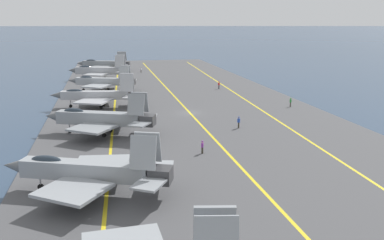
{
  "coord_description": "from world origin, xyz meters",
  "views": [
    {
      "loc": [
        -68.23,
        14.3,
        16.44
      ],
      "look_at": [
        -15.05,
        2.84,
        2.9
      ],
      "focal_mm": 38.0,
      "sensor_mm": 36.0,
      "label": 1
    }
  ],
  "objects_px": {
    "crew_purple_vest": "(202,146)",
    "parked_jet_fifth": "(98,95)",
    "crew_red_vest": "(219,85)",
    "crew_white_vest": "(141,70)",
    "parked_jet_eighth": "(104,64)",
    "crew_green_vest": "(291,102)",
    "parked_jet_third": "(89,171)",
    "crew_blue_vest": "(239,122)",
    "parked_jet_sixth": "(103,81)",
    "parked_jet_seventh": "(100,71)",
    "parked_jet_fourth": "(101,118)"
  },
  "relations": [
    {
      "from": "crew_purple_vest",
      "to": "parked_jet_fifth",
      "type": "bearing_deg",
      "value": 22.85
    },
    {
      "from": "crew_red_vest",
      "to": "crew_white_vest",
      "type": "distance_m",
      "value": 37.36
    },
    {
      "from": "parked_jet_eighth",
      "to": "crew_green_vest",
      "type": "bearing_deg",
      "value": -151.82
    },
    {
      "from": "parked_jet_third",
      "to": "crew_blue_vest",
      "type": "distance_m",
      "value": 29.06
    },
    {
      "from": "parked_jet_eighth",
      "to": "parked_jet_fifth",
      "type": "bearing_deg",
      "value": 178.57
    },
    {
      "from": "parked_jet_third",
      "to": "crew_white_vest",
      "type": "height_order",
      "value": "parked_jet_third"
    },
    {
      "from": "parked_jet_sixth",
      "to": "crew_purple_vest",
      "type": "xyz_separation_m",
      "value": [
        -47.47,
        -11.72,
        -1.43
      ]
    },
    {
      "from": "parked_jet_fifth",
      "to": "crew_blue_vest",
      "type": "distance_m",
      "value": 28.73
    },
    {
      "from": "parked_jet_seventh",
      "to": "parked_jet_eighth",
      "type": "distance_m",
      "value": 19.36
    },
    {
      "from": "crew_blue_vest",
      "to": "crew_purple_vest",
      "type": "xyz_separation_m",
      "value": [
        -10.46,
        8.17,
        -0.09
      ]
    },
    {
      "from": "parked_jet_sixth",
      "to": "crew_blue_vest",
      "type": "xyz_separation_m",
      "value": [
        -37.01,
        -19.89,
        -1.34
      ]
    },
    {
      "from": "parked_jet_third",
      "to": "parked_jet_sixth",
      "type": "relative_size",
      "value": 1.06
    },
    {
      "from": "crew_blue_vest",
      "to": "crew_green_vest",
      "type": "xyz_separation_m",
      "value": [
        12.59,
        -14.43,
        -0.03
      ]
    },
    {
      "from": "parked_jet_fourth",
      "to": "parked_jet_fifth",
      "type": "bearing_deg",
      "value": 1.83
    },
    {
      "from": "parked_jet_seventh",
      "to": "crew_green_vest",
      "type": "xyz_separation_m",
      "value": [
        -43.96,
        -35.11,
        -1.5
      ]
    },
    {
      "from": "parked_jet_sixth",
      "to": "crew_purple_vest",
      "type": "bearing_deg",
      "value": -166.13
    },
    {
      "from": "parked_jet_fifth",
      "to": "parked_jet_seventh",
      "type": "height_order",
      "value": "parked_jet_seventh"
    },
    {
      "from": "parked_jet_fifth",
      "to": "crew_blue_vest",
      "type": "xyz_separation_m",
      "value": [
        -19.69,
        -20.88,
        -1.35
      ]
    },
    {
      "from": "crew_blue_vest",
      "to": "crew_white_vest",
      "type": "height_order",
      "value": "crew_blue_vest"
    },
    {
      "from": "parked_jet_fifth",
      "to": "crew_green_vest",
      "type": "bearing_deg",
      "value": -101.38
    },
    {
      "from": "parked_jet_fifth",
      "to": "crew_red_vest",
      "type": "height_order",
      "value": "parked_jet_fifth"
    },
    {
      "from": "parked_jet_fourth",
      "to": "crew_white_vest",
      "type": "relative_size",
      "value": 9.49
    },
    {
      "from": "parked_jet_fifth",
      "to": "parked_jet_seventh",
      "type": "relative_size",
      "value": 0.98
    },
    {
      "from": "parked_jet_eighth",
      "to": "crew_purple_vest",
      "type": "xyz_separation_m",
      "value": [
        -86.32,
        -11.3,
        -1.37
      ]
    },
    {
      "from": "parked_jet_third",
      "to": "crew_white_vest",
      "type": "bearing_deg",
      "value": -8.29
    },
    {
      "from": "parked_jet_fourth",
      "to": "parked_jet_eighth",
      "type": "height_order",
      "value": "parked_jet_fourth"
    },
    {
      "from": "crew_blue_vest",
      "to": "crew_purple_vest",
      "type": "distance_m",
      "value": 13.27
    },
    {
      "from": "crew_green_vest",
      "to": "parked_jet_eighth",
      "type": "bearing_deg",
      "value": 28.18
    },
    {
      "from": "crew_red_vest",
      "to": "crew_purple_vest",
      "type": "distance_m",
      "value": 47.61
    },
    {
      "from": "parked_jet_fifth",
      "to": "crew_white_vest",
      "type": "relative_size",
      "value": 9.69
    },
    {
      "from": "parked_jet_eighth",
      "to": "crew_white_vest",
      "type": "bearing_deg",
      "value": -122.35
    },
    {
      "from": "parked_jet_third",
      "to": "crew_red_vest",
      "type": "height_order",
      "value": "parked_jet_third"
    },
    {
      "from": "parked_jet_fifth",
      "to": "parked_jet_eighth",
      "type": "relative_size",
      "value": 0.97
    },
    {
      "from": "parked_jet_sixth",
      "to": "parked_jet_fourth",
      "type": "bearing_deg",
      "value": 179.39
    },
    {
      "from": "parked_jet_fourth",
      "to": "parked_jet_sixth",
      "type": "height_order",
      "value": "parked_jet_fourth"
    },
    {
      "from": "crew_red_vest",
      "to": "crew_white_vest",
      "type": "bearing_deg",
      "value": 24.03
    },
    {
      "from": "crew_purple_vest",
      "to": "crew_green_vest",
      "type": "bearing_deg",
      "value": -44.45
    },
    {
      "from": "parked_jet_eighth",
      "to": "crew_white_vest",
      "type": "relative_size",
      "value": 10.01
    },
    {
      "from": "parked_jet_fourth",
      "to": "parked_jet_sixth",
      "type": "bearing_deg",
      "value": -0.61
    },
    {
      "from": "crew_blue_vest",
      "to": "parked_jet_third",
      "type": "bearing_deg",
      "value": 132.67
    },
    {
      "from": "parked_jet_fourth",
      "to": "crew_green_vest",
      "type": "relative_size",
      "value": 9.35
    },
    {
      "from": "crew_green_vest",
      "to": "parked_jet_fourth",
      "type": "bearing_deg",
      "value": 108.72
    },
    {
      "from": "parked_jet_eighth",
      "to": "crew_blue_vest",
      "type": "relative_size",
      "value": 9.56
    },
    {
      "from": "parked_jet_third",
      "to": "crew_green_vest",
      "type": "height_order",
      "value": "parked_jet_third"
    },
    {
      "from": "parked_jet_sixth",
      "to": "crew_white_vest",
      "type": "xyz_separation_m",
      "value": [
        31.86,
        -11.44,
        -1.38
      ]
    },
    {
      "from": "parked_jet_fourth",
      "to": "parked_jet_seventh",
      "type": "xyz_separation_m",
      "value": [
        55.71,
        0.41,
        0.08
      ]
    },
    {
      "from": "parked_jet_eighth",
      "to": "crew_white_vest",
      "type": "height_order",
      "value": "parked_jet_eighth"
    },
    {
      "from": "crew_red_vest",
      "to": "parked_jet_fifth",
      "type": "bearing_deg",
      "value": 118.58
    },
    {
      "from": "parked_jet_third",
      "to": "crew_purple_vest",
      "type": "xyz_separation_m",
      "value": [
        9.22,
        -13.17,
        -1.4
      ]
    },
    {
      "from": "parked_jet_seventh",
      "to": "crew_white_vest",
      "type": "bearing_deg",
      "value": -44.78
    }
  ]
}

